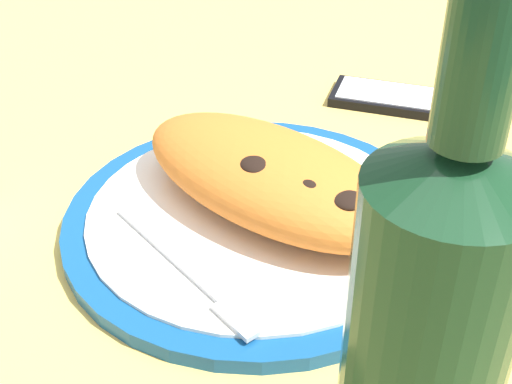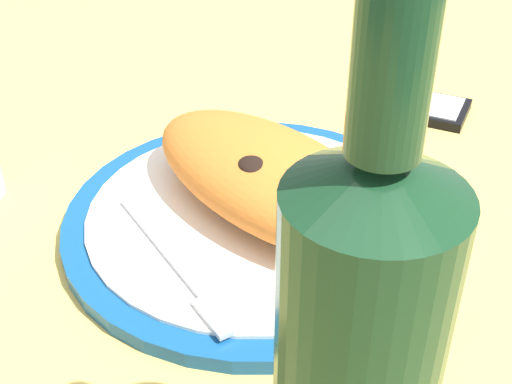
% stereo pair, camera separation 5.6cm
% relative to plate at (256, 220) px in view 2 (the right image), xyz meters
% --- Properties ---
extents(ground_plane, '(1.50, 1.50, 0.03)m').
position_rel_plate_xyz_m(ground_plane, '(0.00, 0.00, -0.02)').
color(ground_plane, '#DBB756').
extents(plate, '(0.31, 0.31, 0.02)m').
position_rel_plate_xyz_m(plate, '(0.00, 0.00, 0.00)').
color(plate, navy).
rests_on(plate, ground_plane).
extents(calzone, '(0.27, 0.17, 0.06)m').
position_rel_plate_xyz_m(calzone, '(0.00, 0.01, 0.04)').
color(calzone, orange).
rests_on(calzone, plate).
extents(fork, '(0.18, 0.03, 0.00)m').
position_rel_plate_xyz_m(fork, '(0.04, -0.08, 0.01)').
color(fork, silver).
rests_on(fork, plate).
extents(knife, '(0.24, 0.07, 0.01)m').
position_rel_plate_xyz_m(knife, '(0.08, 0.04, 0.01)').
color(knife, silver).
rests_on(knife, plate).
extents(smartphone, '(0.13, 0.12, 0.01)m').
position_rel_plate_xyz_m(smartphone, '(-0.10, 0.24, -0.00)').
color(smartphone, black).
rests_on(smartphone, ground_plane).
extents(wine_bottle, '(0.07, 0.07, 0.30)m').
position_rel_plate_xyz_m(wine_bottle, '(0.25, -0.08, 0.11)').
color(wine_bottle, '#14381E').
rests_on(wine_bottle, ground_plane).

